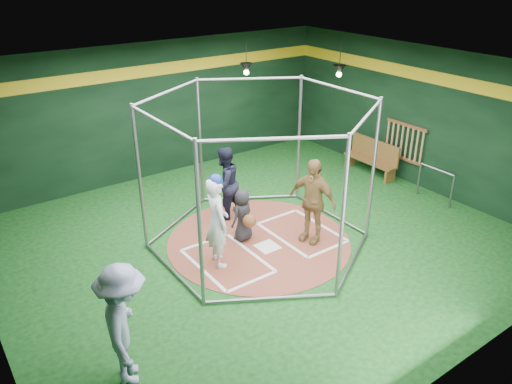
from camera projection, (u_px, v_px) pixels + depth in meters
room_shell at (259, 163)px, 9.66m from camera, size 10.10×9.10×3.53m
clay_disc at (259, 241)px, 10.40m from camera, size 3.80×3.80×0.01m
home_plate at (267, 247)px, 10.18m from camera, size 0.43×0.43×0.01m
batter_box_left at (227, 261)px, 9.71m from camera, size 1.17×1.77×0.01m
batter_box_right at (301, 232)px, 10.71m from camera, size 1.17×1.77×0.01m
batting_cage at (259, 175)px, 9.76m from camera, size 4.05×4.67×3.00m
bat_rack at (404, 142)px, 12.84m from camera, size 0.07×1.25×0.98m
pendant_lamp_near at (246, 68)px, 13.03m from camera, size 0.34×0.34×0.90m
pendant_lamp_far at (339, 70)px, 12.80m from camera, size 0.34×0.34×0.90m
batter_figure at (217, 221)px, 9.27m from camera, size 0.55×0.73×1.86m
visitor_leopard at (312, 201)px, 10.07m from camera, size 0.75×1.14×1.80m
catcher_figure at (243, 216)px, 10.22m from camera, size 0.63×0.64×1.12m
umpire at (224, 183)px, 11.01m from camera, size 0.94×0.81×1.67m
bystander_blue at (124, 325)px, 6.67m from camera, size 1.07×1.36×1.84m
dugout_bench at (372, 156)px, 13.47m from camera, size 0.38×1.62×0.94m
steel_railing at (436, 180)px, 11.88m from camera, size 0.05×0.98×0.85m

